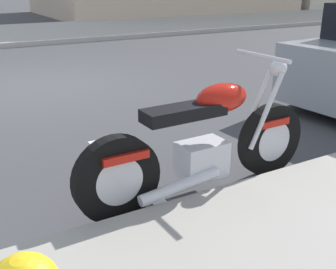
% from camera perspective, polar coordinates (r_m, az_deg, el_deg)
% --- Properties ---
extents(ground_plane, '(260.00, 260.00, 0.00)m').
position_cam_1_polar(ground_plane, '(7.39, -18.11, 6.30)').
color(ground_plane, '#3D3D3F').
extents(sidewalk_far_curb, '(120.00, 5.00, 0.14)m').
position_cam_1_polar(sidewalk_far_curb, '(19.55, 14.16, 15.31)').
color(sidewalk_far_curb, '#ADA89E').
rests_on(sidewalk_far_curb, ground).
extents(parking_stall_stripe, '(0.12, 2.20, 0.01)m').
position_cam_1_polar(parking_stall_stripe, '(3.78, -4.65, -6.19)').
color(parking_stall_stripe, silver).
rests_on(parking_stall_stripe, ground).
extents(parked_motorcycle, '(2.20, 0.62, 1.14)m').
position_cam_1_polar(parked_motorcycle, '(3.37, 5.07, -1.52)').
color(parked_motorcycle, black).
rests_on(parked_motorcycle, ground).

